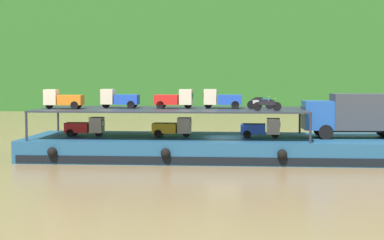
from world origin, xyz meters
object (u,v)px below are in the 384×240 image
Objects in this scene: motorcycle_upper_centre at (260,103)px; mini_truck_upper_bow at (222,99)px; mini_truck_upper_fore at (174,99)px; mini_truck_lower_aft at (173,127)px; mini_truck_upper_stern at (63,99)px; covered_lorry at (355,114)px; mini_truck_lower_mid at (261,128)px; cargo_barge at (225,148)px; mini_truck_lower_stern at (85,127)px; motorcycle_upper_stbd at (262,102)px; mini_truck_upper_mid at (119,99)px; motorcycle_upper_port at (267,104)px.

mini_truck_upper_bow is at bearing 165.79° from motorcycle_upper_centre.
mini_truck_lower_aft is at bearing -95.96° from mini_truck_upper_fore.
mini_truck_upper_fore is (7.88, 1.06, 0.00)m from mini_truck_upper_stern.
mini_truck_lower_aft is 1.00× the size of mini_truck_upper_fore.
covered_lorry is 2.89× the size of mini_truck_upper_bow.
mini_truck_upper_stern is (-14.08, -0.23, 2.00)m from mini_truck_lower_mid.
mini_truck_lower_stern is (-10.04, -0.23, 1.44)m from cargo_barge.
motorcycle_upper_stbd is at bearing 16.05° from mini_truck_upper_fore.
mini_truck_upper_stern is 4.01m from mini_truck_upper_mid.
cargo_barge is 10.10× the size of mini_truck_lower_mid.
motorcycle_upper_port is 4.47m from motorcycle_upper_stbd.
mini_truck_upper_stern reaches higher than mini_truck_lower_stern.
mini_truck_upper_bow is 2.82m from motorcycle_upper_centre.
mini_truck_upper_mid reaches higher than mini_truck_lower_stern.
covered_lorry is 12.80m from mini_truck_upper_fore.
cargo_barge is 9.42m from covered_lorry.
mini_truck_lower_aft reaches higher than cargo_barge.
motorcycle_upper_stbd reaches higher than cargo_barge.
motorcycle_upper_stbd is (0.12, 2.65, 1.74)m from mini_truck_lower_mid.
motorcycle_upper_port is at bearing -17.04° from mini_truck_lower_aft.
mini_truck_lower_stern is at bearing -174.54° from mini_truck_upper_bow.
mini_truck_lower_mid is at bearing -1.83° from mini_truck_lower_aft.
motorcycle_upper_centre is (12.50, 0.25, 1.74)m from mini_truck_lower_stern.
motorcycle_upper_port is at bearing -80.40° from motorcycle_upper_centre.
mini_truck_lower_aft is 6.26m from mini_truck_lower_mid.
covered_lorry is at bearing 0.86° from mini_truck_lower_stern.
covered_lorry is 19.16m from mini_truck_lower_stern.
mini_truck_upper_mid reaches higher than mini_truck_lower_aft.
mini_truck_lower_aft is 1.01× the size of mini_truck_upper_mid.
cargo_barge is 4.03m from motorcycle_upper_centre.
mini_truck_upper_mid and mini_truck_upper_fore have the same top height.
mini_truck_upper_bow is (3.47, 0.90, 2.00)m from mini_truck_lower_aft.
mini_truck_upper_mid is 1.01× the size of mini_truck_upper_bow.
mini_truck_lower_stern is at bearing -168.94° from motorcycle_upper_stbd.
mini_truck_upper_bow reaches higher than mini_truck_lower_aft.
covered_lorry is at bearing 1.15° from mini_truck_lower_aft.
mini_truck_upper_bow is 1.44× the size of motorcycle_upper_centre.
mini_truck_upper_mid is 1.45× the size of motorcycle_upper_centre.
mini_truck_upper_stern reaches higher than motorcycle_upper_centre.
motorcycle_upper_stbd is (-6.44, 2.19, 0.74)m from covered_lorry.
mini_truck_upper_fore is at bearing 178.31° from covered_lorry.
mini_truck_lower_stern is (-19.13, -0.29, -1.00)m from covered_lorry.
mini_truck_upper_stern is 1.45× the size of motorcycle_upper_port.
mini_truck_upper_stern is at bearing -179.08° from mini_truck_lower_mid.
motorcycle_upper_port and motorcycle_upper_stbd have the same top height.
mini_truck_lower_stern is 6.31m from mini_truck_lower_aft.
mini_truck_upper_bow is at bearing 158.40° from mini_truck_lower_mid.
mini_truck_upper_stern is at bearing -176.92° from cargo_barge.
mini_truck_upper_mid is (3.82, 1.22, 0.00)m from mini_truck_upper_stern.
motorcycle_upper_centre is at bearing 1.99° from mini_truck_lower_aft.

